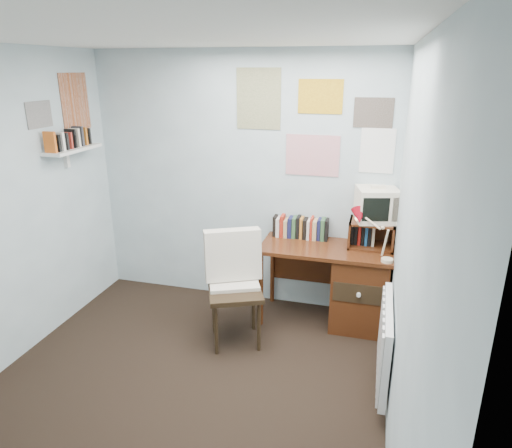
{
  "coord_description": "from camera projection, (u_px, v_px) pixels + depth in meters",
  "views": [
    {
      "loc": [
        1.3,
        -2.46,
        2.33
      ],
      "look_at": [
        0.36,
        0.98,
        1.1
      ],
      "focal_mm": 32.0,
      "sensor_mm": 36.0,
      "label": 1
    }
  ],
  "objects": [
    {
      "name": "ground",
      "position": [
        173.0,
        404.0,
        3.32
      ],
      "size": [
        3.5,
        3.5,
        0.0
      ],
      "primitive_type": "plane",
      "color": "black",
      "rests_on": "ground"
    },
    {
      "name": "back_wall",
      "position": [
        241.0,
        182.0,
        4.51
      ],
      "size": [
        3.0,
        0.02,
        2.5
      ],
      "primitive_type": "cube",
      "color": "silver",
      "rests_on": "ground"
    },
    {
      "name": "right_wall",
      "position": [
        406.0,
        271.0,
        2.54
      ],
      "size": [
        0.02,
        3.5,
        2.5
      ],
      "primitive_type": "cube",
      "color": "silver",
      "rests_on": "ground"
    },
    {
      "name": "ceiling",
      "position": [
        146.0,
        34.0,
        2.51
      ],
      "size": [
        3.0,
        3.5,
        0.02
      ],
      "primitive_type": "cube",
      "color": "white",
      "rests_on": "back_wall"
    },
    {
      "name": "desk",
      "position": [
        354.0,
        285.0,
        4.25
      ],
      "size": [
        1.2,
        0.55,
        0.76
      ],
      "color": "#4F2612",
      "rests_on": "ground"
    },
    {
      "name": "desk_chair",
      "position": [
        235.0,
        292.0,
        3.94
      ],
      "size": [
        0.64,
        0.63,
        0.97
      ],
      "primitive_type": "cube",
      "rotation": [
        0.0,
        0.0,
        0.41
      ],
      "color": "black",
      "rests_on": "ground"
    },
    {
      "name": "desk_lamp",
      "position": [
        389.0,
        241.0,
        3.82
      ],
      "size": [
        0.32,
        0.3,
        0.37
      ],
      "primitive_type": "cube",
      "rotation": [
        0.0,
        0.0,
        -0.34
      ],
      "color": "#AD0B1B",
      "rests_on": "desk"
    },
    {
      "name": "tv_riser",
      "position": [
        371.0,
        234.0,
        4.17
      ],
      "size": [
        0.4,
        0.3,
        0.25
      ],
      "primitive_type": "cube",
      "color": "#4F2612",
      "rests_on": "desk"
    },
    {
      "name": "crt_tv",
      "position": [
        377.0,
        203.0,
        4.08
      ],
      "size": [
        0.42,
        0.4,
        0.33
      ],
      "primitive_type": "cube",
      "rotation": [
        0.0,
        0.0,
        0.24
      ],
      "color": "#EEE1C7",
      "rests_on": "tv_riser"
    },
    {
      "name": "book_row",
      "position": [
        304.0,
        227.0,
        4.39
      ],
      "size": [
        0.6,
        0.14,
        0.22
      ],
      "primitive_type": "cube",
      "color": "#4F2612",
      "rests_on": "desk"
    },
    {
      "name": "radiator",
      "position": [
        385.0,
        343.0,
        3.33
      ],
      "size": [
        0.09,
        0.8,
        0.6
      ],
      "primitive_type": "cube",
      "color": "white",
      "rests_on": "right_wall"
    },
    {
      "name": "wall_shelf",
      "position": [
        73.0,
        149.0,
        4.15
      ],
      "size": [
        0.2,
        0.62,
        0.24
      ],
      "primitive_type": "cube",
      "color": "white",
      "rests_on": "left_wall"
    },
    {
      "name": "posters_back",
      "position": [
        314.0,
        123.0,
        4.14
      ],
      "size": [
        1.2,
        0.01,
        0.9
      ],
      "primitive_type": "cube",
      "color": "white",
      "rests_on": "back_wall"
    },
    {
      "name": "posters_left",
      "position": [
        58.0,
        106.0,
        4.05
      ],
      "size": [
        0.01,
        0.7,
        0.6
      ],
      "primitive_type": "cube",
      "color": "white",
      "rests_on": "left_wall"
    }
  ]
}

